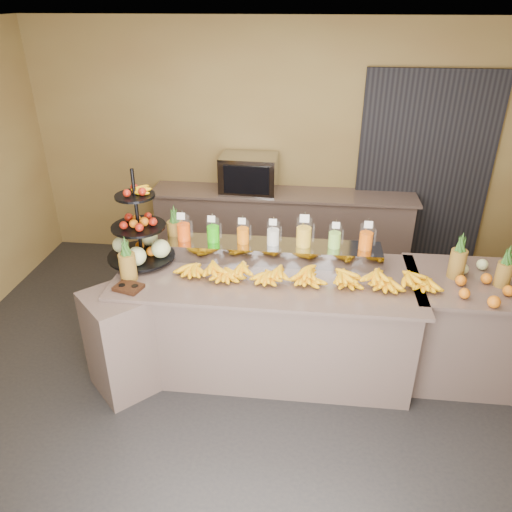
% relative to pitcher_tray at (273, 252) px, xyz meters
% --- Properties ---
extents(ground, '(6.00, 6.00, 0.00)m').
position_rel_pitcher_tray_xyz_m(ground, '(-0.02, -0.58, -1.01)').
color(ground, black).
rests_on(ground, ground).
extents(room_envelope, '(6.04, 5.02, 2.82)m').
position_rel_pitcher_tray_xyz_m(room_envelope, '(0.17, 0.21, 0.87)').
color(room_envelope, brown).
rests_on(room_envelope, ground).
extents(buffet_counter, '(2.75, 1.25, 0.93)m').
position_rel_pitcher_tray_xyz_m(buffet_counter, '(-0.13, -0.32, -0.54)').
color(buffet_counter, gray).
rests_on(buffet_counter, ground).
extents(right_counter, '(1.08, 0.88, 0.93)m').
position_rel_pitcher_tray_xyz_m(right_counter, '(1.68, -0.18, -0.54)').
color(right_counter, gray).
rests_on(right_counter, ground).
extents(back_ledge, '(3.10, 0.55, 0.93)m').
position_rel_pitcher_tray_xyz_m(back_ledge, '(-0.02, 1.67, -0.54)').
color(back_ledge, gray).
rests_on(back_ledge, ground).
extents(pitcher_tray, '(1.85, 0.30, 0.15)m').
position_rel_pitcher_tray_xyz_m(pitcher_tray, '(0.00, 0.00, 0.00)').
color(pitcher_tray, gray).
rests_on(pitcher_tray, buffet_counter).
extents(juice_pitcher_orange_a, '(0.12, 0.12, 0.29)m').
position_rel_pitcher_tray_xyz_m(juice_pitcher_orange_a, '(-0.78, -0.00, 0.17)').
color(juice_pitcher_orange_a, silver).
rests_on(juice_pitcher_orange_a, pitcher_tray).
extents(juice_pitcher_green, '(0.11, 0.12, 0.27)m').
position_rel_pitcher_tray_xyz_m(juice_pitcher_green, '(-0.52, -0.00, 0.17)').
color(juice_pitcher_green, silver).
rests_on(juice_pitcher_green, pitcher_tray).
extents(juice_pitcher_orange_b, '(0.11, 0.11, 0.26)m').
position_rel_pitcher_tray_xyz_m(juice_pitcher_orange_b, '(-0.26, -0.00, 0.16)').
color(juice_pitcher_orange_b, silver).
rests_on(juice_pitcher_orange_b, pitcher_tray).
extents(juice_pitcher_milk, '(0.11, 0.11, 0.26)m').
position_rel_pitcher_tray_xyz_m(juice_pitcher_milk, '(-0.00, -0.00, 0.16)').
color(juice_pitcher_milk, silver).
rests_on(juice_pitcher_milk, pitcher_tray).
extents(juice_pitcher_lemon, '(0.13, 0.14, 0.32)m').
position_rel_pitcher_tray_xyz_m(juice_pitcher_lemon, '(0.26, -0.00, 0.18)').
color(juice_pitcher_lemon, silver).
rests_on(juice_pitcher_lemon, pitcher_tray).
extents(juice_pitcher_lime, '(0.11, 0.11, 0.26)m').
position_rel_pitcher_tray_xyz_m(juice_pitcher_lime, '(0.52, -0.00, 0.16)').
color(juice_pitcher_lime, silver).
rests_on(juice_pitcher_lime, pitcher_tray).
extents(juice_pitcher_orange_c, '(0.12, 0.12, 0.29)m').
position_rel_pitcher_tray_xyz_m(juice_pitcher_orange_c, '(0.78, -0.00, 0.17)').
color(juice_pitcher_orange_c, silver).
rests_on(juice_pitcher_orange_c, pitcher_tray).
extents(banana_heap, '(2.17, 0.20, 0.18)m').
position_rel_pitcher_tray_xyz_m(banana_heap, '(0.32, -0.33, 0.01)').
color(banana_heap, yellow).
rests_on(banana_heap, buffet_counter).
extents(fruit_stand, '(0.63, 0.63, 0.82)m').
position_rel_pitcher_tray_xyz_m(fruit_stand, '(-1.09, -0.14, 0.14)').
color(fruit_stand, black).
rests_on(fruit_stand, buffet_counter).
extents(condiment_caddy, '(0.24, 0.21, 0.03)m').
position_rel_pitcher_tray_xyz_m(condiment_caddy, '(-1.09, -0.62, -0.06)').
color(condiment_caddy, black).
rests_on(condiment_caddy, buffet_counter).
extents(pineapple_left_a, '(0.14, 0.14, 0.39)m').
position_rel_pitcher_tray_xyz_m(pineapple_left_a, '(-1.13, -0.47, 0.07)').
color(pineapple_left_a, brown).
rests_on(pineapple_left_a, buffet_counter).
extents(pineapple_left_b, '(0.14, 0.14, 0.43)m').
position_rel_pitcher_tray_xyz_m(pineapple_left_b, '(-0.89, 0.11, 0.09)').
color(pineapple_left_b, brown).
rests_on(pineapple_left_b, buffet_counter).
extents(right_fruit_pile, '(0.46, 0.44, 0.24)m').
position_rel_pitcher_tray_xyz_m(right_fruit_pile, '(1.65, -0.29, 0.00)').
color(right_fruit_pile, brown).
rests_on(right_fruit_pile, right_counter).
extents(oven_warmer, '(0.66, 0.47, 0.43)m').
position_rel_pitcher_tray_xyz_m(oven_warmer, '(-0.42, 1.67, 0.14)').
color(oven_warmer, gray).
rests_on(oven_warmer, back_ledge).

